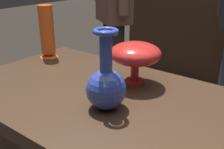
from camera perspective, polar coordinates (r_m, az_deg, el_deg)
name	(u,v)px	position (r m, az deg, el deg)	size (l,w,h in m)	color
vase_centerpiece	(106,85)	(0.83, -1.23, -2.12)	(0.13, 0.13, 0.25)	#2D429E
vase_left_accent	(47,33)	(1.34, -13.36, 8.46)	(0.09, 0.09, 0.25)	#E55B1E
vase_right_accent	(135,55)	(1.00, 4.87, 4.17)	(0.19, 0.19, 0.16)	red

